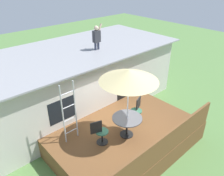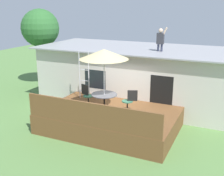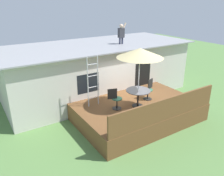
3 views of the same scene
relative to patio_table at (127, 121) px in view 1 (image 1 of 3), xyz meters
name	(u,v)px [view 1 (image 1 of 3)]	position (x,y,z in m)	size (l,w,h in m)	color
ground_plane	(124,145)	(0.17, 0.29, -1.39)	(40.00, 40.00, 0.00)	#567F42
house	(70,81)	(0.17, 3.89, 0.06)	(10.50, 4.50, 2.87)	beige
deck	(124,137)	(0.17, 0.29, -0.99)	(5.36, 3.70, 0.80)	brown
deck_railing	(166,145)	(0.17, -1.51, -0.14)	(5.26, 0.08, 0.90)	brown
patio_table	(127,121)	(0.00, 0.00, 0.00)	(1.04, 1.04, 0.74)	black
patio_umbrella	(129,76)	(0.00, 0.00, 1.76)	(1.90, 1.90, 2.54)	silver
step_ladder	(69,113)	(-1.56, 1.13, 0.51)	(0.52, 0.04, 2.20)	silver
person_figure	(97,36)	(1.32, 3.22, 2.10)	(0.47, 0.20, 1.11)	#33384C
patio_chair_left	(100,132)	(-0.96, 0.31, -0.13)	(0.61, 0.44, 0.92)	black
patio_chair_right	(137,110)	(0.92, 0.37, -0.13)	(0.60, 0.44, 0.92)	black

